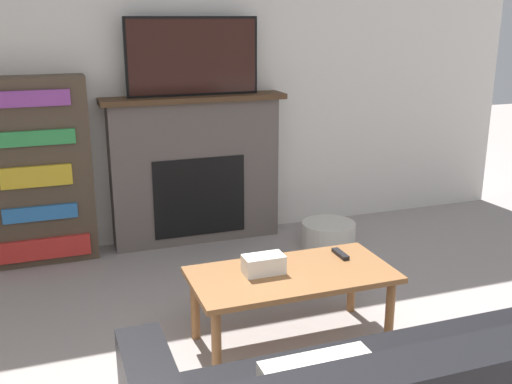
{
  "coord_description": "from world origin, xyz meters",
  "views": [
    {
      "loc": [
        -1.14,
        -0.86,
        1.74
      ],
      "look_at": [
        -0.02,
        2.29,
        0.76
      ],
      "focal_mm": 42.0,
      "sensor_mm": 36.0,
      "label": 1
    }
  ],
  "objects_px": {
    "tv": "(193,57)",
    "coffee_table": "(292,281)",
    "bookshelf": "(36,172)",
    "fireplace": "(196,169)",
    "storage_basket": "(328,234)"
  },
  "relations": [
    {
      "from": "fireplace",
      "to": "coffee_table",
      "type": "bearing_deg",
      "value": -86.77
    },
    {
      "from": "fireplace",
      "to": "tv",
      "type": "bearing_deg",
      "value": -90.0
    },
    {
      "from": "coffee_table",
      "to": "fireplace",
      "type": "bearing_deg",
      "value": 93.23
    },
    {
      "from": "fireplace",
      "to": "storage_basket",
      "type": "height_order",
      "value": "fireplace"
    },
    {
      "from": "fireplace",
      "to": "coffee_table",
      "type": "height_order",
      "value": "fireplace"
    },
    {
      "from": "fireplace",
      "to": "storage_basket",
      "type": "distance_m",
      "value": 1.16
    },
    {
      "from": "bookshelf",
      "to": "tv",
      "type": "bearing_deg",
      "value": 0.13
    },
    {
      "from": "coffee_table",
      "to": "storage_basket",
      "type": "bearing_deg",
      "value": 55.93
    },
    {
      "from": "fireplace",
      "to": "storage_basket",
      "type": "relative_size",
      "value": 3.35
    },
    {
      "from": "coffee_table",
      "to": "bookshelf",
      "type": "height_order",
      "value": "bookshelf"
    },
    {
      "from": "tv",
      "to": "coffee_table",
      "type": "xyz_separation_m",
      "value": [
        0.1,
        -1.7,
        -1.09
      ]
    },
    {
      "from": "fireplace",
      "to": "bookshelf",
      "type": "distance_m",
      "value": 1.17
    },
    {
      "from": "coffee_table",
      "to": "bookshelf",
      "type": "bearing_deg",
      "value": 126.74
    },
    {
      "from": "tv",
      "to": "bookshelf",
      "type": "bearing_deg",
      "value": -179.87
    },
    {
      "from": "storage_basket",
      "to": "tv",
      "type": "bearing_deg",
      "value": 154.23
    }
  ]
}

